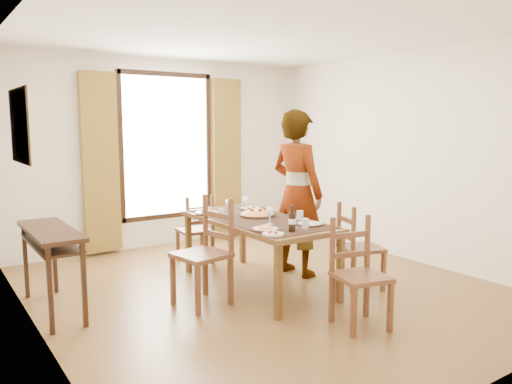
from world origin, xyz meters
TOP-DOWN VIEW (x-y plane):
  - ground at (0.00, 0.00)m, footprint 5.00×5.00m
  - room_shell at (-0.00, 0.13)m, footprint 4.60×5.10m
  - console_table at (-2.03, 0.60)m, footprint 0.38×1.20m
  - dining_table at (-0.02, 0.12)m, footprint 0.89×1.90m
  - chair_west at (-0.75, -0.03)m, footprint 0.54×0.54m
  - chair_north at (-0.14, 1.32)m, footprint 0.42×0.42m
  - chair_south at (0.11, -1.27)m, footprint 0.51×0.51m
  - chair_east at (0.85, -0.55)m, footprint 0.52×0.52m
  - man at (0.63, 0.24)m, footprint 0.86×0.70m
  - plate_sw at (-0.29, -0.43)m, footprint 0.27×0.27m
  - plate_se at (0.23, -0.47)m, footprint 0.27×0.27m
  - plate_nw at (-0.32, 0.69)m, footprint 0.27×0.27m
  - plate_ne at (0.25, 0.64)m, footprint 0.27×0.27m
  - pasta_platter at (0.06, 0.24)m, footprint 0.40×0.40m
  - caprese_plate at (-0.35, -0.63)m, footprint 0.20×0.20m
  - wine_glass_a at (-0.10, -0.23)m, footprint 0.08×0.08m
  - wine_glass_b at (0.10, 0.52)m, footprint 0.08×0.08m
  - wine_glass_c at (-0.15, 0.48)m, footprint 0.08×0.08m
  - tumbler_a at (0.31, -0.21)m, footprint 0.07×0.07m
  - tumbler_b at (-0.31, 0.39)m, footprint 0.07×0.07m
  - tumbler_c at (0.07, -0.58)m, footprint 0.07×0.07m
  - wine_bottle at (-0.12, -0.62)m, footprint 0.07×0.07m

SIDE VIEW (x-z plane):
  - ground at x=0.00m, z-range 0.00..0.00m
  - chair_north at x=-0.14m, z-range -0.03..0.85m
  - chair_east at x=0.85m, z-range -0.03..0.89m
  - chair_south at x=0.11m, z-range -0.03..0.92m
  - chair_west at x=-0.75m, z-range -0.04..1.02m
  - console_table at x=-2.03m, z-range 0.28..1.08m
  - dining_table at x=-0.02m, z-range 0.31..1.07m
  - caprese_plate at x=-0.35m, z-range 0.76..0.80m
  - plate_sw at x=-0.29m, z-range 0.76..0.81m
  - plate_se at x=0.23m, z-range 0.76..0.81m
  - plate_nw at x=-0.32m, z-range 0.76..0.81m
  - plate_ne at x=0.25m, z-range 0.76..0.81m
  - pasta_platter at x=0.06m, z-range 0.76..0.86m
  - tumbler_a at x=0.31m, z-range 0.76..0.86m
  - tumbler_b at x=-0.31m, z-range 0.76..0.86m
  - tumbler_c at x=0.07m, z-range 0.76..0.86m
  - wine_glass_a at x=-0.10m, z-range 0.76..0.94m
  - wine_glass_b at x=0.10m, z-range 0.76..0.94m
  - wine_glass_c at x=-0.15m, z-range 0.76..0.94m
  - wine_bottle at x=-0.12m, z-range 0.76..1.00m
  - man at x=0.63m, z-range 0.00..1.93m
  - room_shell at x=0.00m, z-range 0.17..2.91m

